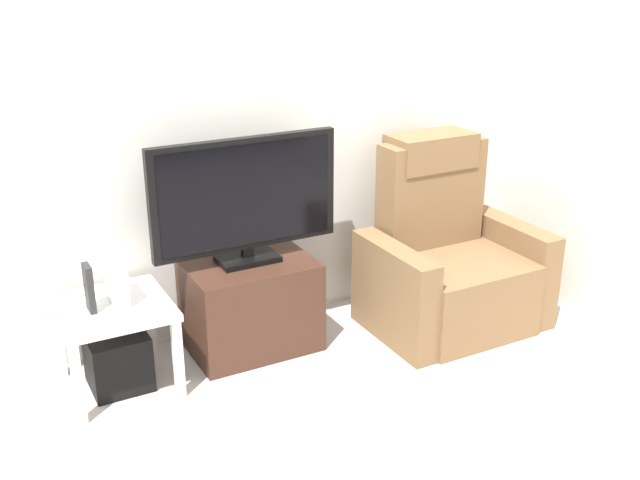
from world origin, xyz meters
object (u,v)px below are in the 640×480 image
object	(u,v)px
television	(246,198)
subwoofer_box	(118,360)
recliner_armchair	(448,261)
game_console	(116,279)
tv_stand	(251,305)
side_table	(113,318)
book_upright	(89,288)

from	to	relation	value
television	subwoofer_box	distance (m)	1.04
recliner_armchair	television	bearing A→B (deg)	173.66
recliner_armchair	game_console	world-z (taller)	recliner_armchair
television	recliner_armchair	xyz separation A→B (m)	(1.15, -0.25, -0.49)
television	tv_stand	bearing A→B (deg)	-90.00
recliner_armchair	side_table	size ratio (longest dim) A/B	2.00
tv_stand	book_upright	distance (m)	0.91
tv_stand	game_console	world-z (taller)	game_console
tv_stand	recliner_armchair	bearing A→B (deg)	-11.55
recliner_armchair	book_upright	distance (m)	2.01
tv_stand	recliner_armchair	xyz separation A→B (m)	(1.15, -0.23, 0.12)
side_table	game_console	distance (m)	0.20
side_table	subwoofer_box	distance (m)	0.24
tv_stand	side_table	bearing A→B (deg)	-175.93
television	side_table	world-z (taller)	television
side_table	game_console	size ratio (longest dim) A/B	2.14
subwoofer_box	book_upright	distance (m)	0.44
television	recliner_armchair	world-z (taller)	television
game_console	book_upright	bearing A→B (deg)	-167.47
television	recliner_armchair	size ratio (longest dim) A/B	0.95
recliner_armchair	subwoofer_box	world-z (taller)	recliner_armchair
side_table	subwoofer_box	size ratio (longest dim) A/B	1.86
side_table	television	bearing A→B (deg)	5.53
tv_stand	game_console	xyz separation A→B (m)	(-0.71, -0.04, 0.33)
side_table	subwoofer_box	xyz separation A→B (m)	(-0.00, -0.00, -0.24)
subwoofer_box	book_upright	bearing A→B (deg)	-168.69
recliner_armchair	subwoofer_box	distance (m)	1.92
side_table	book_upright	world-z (taller)	book_upright
tv_stand	game_console	size ratio (longest dim) A/B	2.69
recliner_armchair	game_console	bearing A→B (deg)	-179.73
side_table	book_upright	xyz separation A→B (m)	(-0.10, -0.02, 0.19)
television	side_table	xyz separation A→B (m)	(-0.75, -0.07, -0.48)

